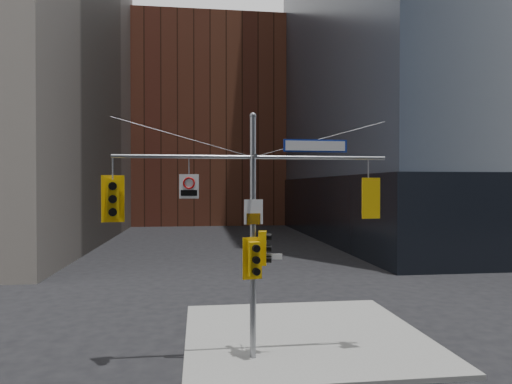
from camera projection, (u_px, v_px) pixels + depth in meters
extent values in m
cube|color=gray|center=(304.00, 335.00, 15.55)|extent=(8.00, 8.00, 0.15)
cube|color=black|center=(489.00, 207.00, 46.58)|extent=(36.40, 36.40, 6.00)
cube|color=brown|center=(208.00, 128.00, 68.68)|extent=(26.00, 20.00, 28.00)
cylinder|color=gray|center=(253.00, 240.00, 13.26)|extent=(0.18, 0.18, 7.20)
sphere|color=gray|center=(253.00, 116.00, 13.22)|extent=(0.20, 0.20, 0.20)
cylinder|color=gray|center=(183.00, 157.00, 12.98)|extent=(4.00, 0.11, 0.11)
cylinder|color=gray|center=(320.00, 158.00, 13.49)|extent=(4.00, 0.11, 0.11)
cylinder|color=gray|center=(254.00, 156.00, 12.89)|extent=(0.10, 0.70, 0.10)
cylinder|color=gray|center=(183.00, 137.00, 12.97)|extent=(4.00, 0.02, 1.12)
cylinder|color=gray|center=(320.00, 139.00, 13.48)|extent=(4.00, 0.02, 1.12)
cube|color=#ECB30C|center=(113.00, 199.00, 12.75)|extent=(0.38, 0.30, 1.08)
cube|color=#ECB30C|center=(113.00, 199.00, 12.92)|extent=(0.63, 0.14, 1.33)
cylinder|color=black|center=(113.00, 186.00, 12.55)|extent=(0.25, 0.20, 0.23)
cylinder|color=black|center=(113.00, 186.00, 12.62)|extent=(0.20, 0.05, 0.20)
cylinder|color=black|center=(113.00, 199.00, 12.55)|extent=(0.25, 0.20, 0.23)
cylinder|color=black|center=(113.00, 199.00, 12.63)|extent=(0.20, 0.05, 0.20)
cylinder|color=black|center=(113.00, 212.00, 12.56)|extent=(0.25, 0.20, 0.23)
cylinder|color=black|center=(113.00, 212.00, 12.63)|extent=(0.20, 0.05, 0.20)
cube|color=#ECB30C|center=(368.00, 198.00, 13.69)|extent=(0.34, 0.26, 0.98)
cube|color=#ECB30C|center=(371.00, 198.00, 13.53)|extent=(0.58, 0.11, 1.22)
cylinder|color=black|center=(365.00, 187.00, 13.87)|extent=(0.22, 0.17, 0.21)
cylinder|color=black|center=(366.00, 187.00, 13.80)|extent=(0.18, 0.04, 0.18)
cylinder|color=black|center=(365.00, 198.00, 13.87)|extent=(0.22, 0.17, 0.21)
cylinder|color=black|center=(366.00, 198.00, 13.80)|extent=(0.18, 0.04, 0.18)
cylinder|color=black|center=(365.00, 209.00, 13.88)|extent=(0.22, 0.17, 0.21)
cylinder|color=#0CE559|center=(366.00, 209.00, 13.80)|extent=(0.18, 0.04, 0.18)
cube|color=#ECB30C|center=(262.00, 248.00, 13.30)|extent=(0.28, 0.36, 0.99)
cylinder|color=black|center=(269.00, 237.00, 13.29)|extent=(0.19, 0.23, 0.21)
cylinder|color=black|center=(266.00, 237.00, 13.29)|extent=(0.05, 0.18, 0.18)
cylinder|color=black|center=(269.00, 248.00, 13.29)|extent=(0.19, 0.23, 0.21)
cylinder|color=black|center=(266.00, 248.00, 13.30)|extent=(0.05, 0.18, 0.18)
cylinder|color=black|center=(269.00, 259.00, 13.30)|extent=(0.19, 0.23, 0.21)
cylinder|color=black|center=(266.00, 259.00, 13.30)|extent=(0.05, 0.18, 0.18)
cube|color=#ECB30C|center=(254.00, 259.00, 12.99)|extent=(0.36, 0.28, 0.98)
cube|color=#ECB30C|center=(252.00, 258.00, 13.15)|extent=(0.58, 0.15, 1.22)
cylinder|color=black|center=(256.00, 248.00, 12.81)|extent=(0.23, 0.19, 0.21)
cylinder|color=black|center=(255.00, 248.00, 12.88)|extent=(0.18, 0.05, 0.18)
cylinder|color=black|center=(256.00, 260.00, 12.82)|extent=(0.23, 0.19, 0.21)
cylinder|color=black|center=(255.00, 260.00, 12.89)|extent=(0.18, 0.05, 0.18)
cylinder|color=black|center=(256.00, 272.00, 12.82)|extent=(0.23, 0.19, 0.21)
cylinder|color=black|center=(255.00, 271.00, 12.89)|extent=(0.18, 0.05, 0.18)
cube|color=#102895|center=(315.00, 146.00, 13.46)|extent=(1.92, 0.07, 0.37)
cube|color=silver|center=(316.00, 146.00, 13.44)|extent=(1.81, 0.03, 0.29)
cube|color=silver|center=(189.00, 186.00, 12.99)|extent=(0.56, 0.09, 0.70)
torus|color=#B20A0A|center=(189.00, 183.00, 12.97)|extent=(0.35, 0.08, 0.34)
cube|color=black|center=(189.00, 193.00, 12.97)|extent=(0.46, 0.06, 0.17)
cube|color=silver|center=(253.00, 212.00, 13.13)|extent=(0.55, 0.07, 0.72)
cube|color=#D88C00|center=(254.00, 219.00, 13.12)|extent=(0.40, 0.04, 0.32)
cube|color=silver|center=(268.00, 257.00, 13.33)|extent=(0.82, 0.11, 0.16)
cube|color=#145926|center=(251.00, 264.00, 13.72)|extent=(0.03, 0.67, 0.13)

